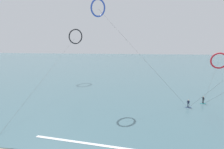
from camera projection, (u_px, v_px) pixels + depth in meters
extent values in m
cube|color=#476B75|center=(129.00, 64.00, 120.88)|extent=(400.00, 200.00, 0.08)
ellipsoid|color=teal|center=(203.00, 104.00, 42.54)|extent=(1.40, 0.40, 0.06)
cylinder|color=black|center=(203.00, 102.00, 42.60)|extent=(0.12, 0.12, 0.80)
cylinder|color=black|center=(203.00, 102.00, 42.33)|extent=(0.12, 0.12, 0.80)
cube|color=black|center=(203.00, 99.00, 42.34)|extent=(0.29, 0.37, 0.62)
sphere|color=tan|center=(203.00, 97.00, 42.27)|extent=(0.22, 0.22, 0.22)
cylinder|color=black|center=(203.00, 98.00, 42.67)|extent=(0.51, 0.24, 0.39)
cylinder|color=black|center=(204.00, 99.00, 42.24)|extent=(0.51, 0.24, 0.39)
ellipsoid|color=navy|center=(188.00, 107.00, 40.09)|extent=(1.40, 0.40, 0.06)
cylinder|color=#191E38|center=(189.00, 105.00, 39.95)|extent=(0.12, 0.12, 0.80)
cylinder|color=#191E38|center=(187.00, 105.00, 40.09)|extent=(0.12, 0.12, 0.80)
cube|color=#191E38|center=(188.00, 102.00, 39.90)|extent=(0.37, 0.31, 0.62)
sphere|color=tan|center=(189.00, 100.00, 39.83)|extent=(0.22, 0.22, 0.22)
cylinder|color=#191E38|center=(189.00, 102.00, 39.90)|extent=(0.27, 0.50, 0.39)
cylinder|color=#191E38|center=(187.00, 102.00, 40.12)|extent=(0.27, 0.50, 0.39)
torus|color=#2647B7|center=(98.00, 8.00, 42.51)|extent=(3.42, 3.66, 4.07)
cylinder|color=#3F3F3F|center=(142.00, 57.00, 41.32)|extent=(19.96, 3.56, 21.22)
torus|color=red|center=(219.00, 61.00, 49.84)|extent=(4.41, 3.65, 4.34)
cylinder|color=#3F3F3F|center=(212.00, 81.00, 46.22)|extent=(6.58, 9.90, 8.74)
torus|color=black|center=(76.00, 37.00, 68.08)|extent=(4.64, 4.65, 5.46)
cylinder|color=#3F3F3F|center=(53.00, 66.00, 47.98)|extent=(2.02, 43.66, 15.56)
cube|color=white|center=(95.00, 145.00, 25.54)|extent=(18.06, 2.73, 0.12)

